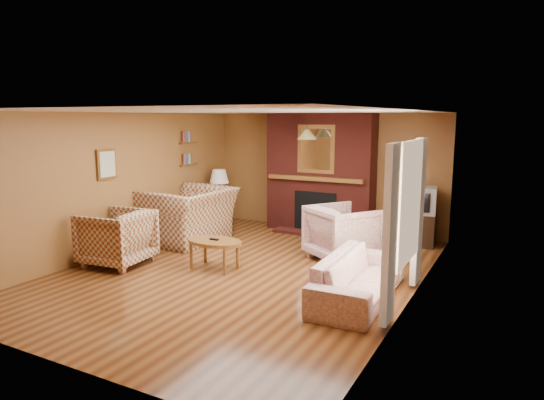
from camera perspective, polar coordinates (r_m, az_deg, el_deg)
The scene contains 20 objects.
floor at distance 7.49m, azimuth -3.28°, elevation -8.31°, with size 6.50×6.50×0.00m, color #49240F.
ceiling at distance 7.13m, azimuth -3.46°, elevation 10.36°, with size 6.50×6.50×0.00m, color silver.
wall_back at distance 10.11m, azimuth 6.26°, elevation 3.31°, with size 6.50×6.50×0.00m, color brown.
wall_front at distance 4.80m, azimuth -24.01°, elevation -4.60°, with size 6.50×6.50×0.00m, color brown.
wall_left at distance 8.77m, azimuth -17.48°, elevation 1.94°, with size 6.50×6.50×0.00m, color brown.
wall_right at distance 6.30m, azimuth 16.45°, elevation -0.89°, with size 6.50×6.50×0.00m, color brown.
fireplace at distance 9.87m, azimuth 5.68°, elevation 3.06°, with size 2.20×0.82×2.40m.
window_right at distance 6.14m, azimuth 15.60°, elevation -1.84°, with size 0.10×1.85×2.00m.
bookshelf at distance 10.10m, azimuth -9.68°, elevation 5.88°, with size 0.09×0.55×0.71m.
botanical_print at distance 8.50m, azimuth -18.88°, elevation 4.01°, with size 0.05×0.40×0.50m.
pendant_light at distance 9.18m, azimuth 4.13°, elevation 7.71°, with size 0.36×0.36×0.48m.
plaid_loveseat at distance 9.22m, azimuth -9.81°, elevation -1.78°, with size 1.55×1.35×1.00m, color maroon.
plaid_armchair at distance 8.06m, azimuth -17.82°, elevation -4.24°, with size 0.94×0.97×0.88m, color maroon.
floral_sofa at distance 6.40m, azimuth 10.19°, elevation -8.91°, with size 1.98×0.77×0.58m, color beige.
floral_armchair at distance 8.00m, azimuth 8.35°, elevation -3.85°, with size 0.97×1.00×0.91m, color beige.
coffee_table at distance 7.53m, azimuth -6.80°, elevation -5.10°, with size 0.92×0.57×0.48m.
side_table at distance 10.53m, azimuth -6.17°, elevation -1.56°, with size 0.41×0.41×0.54m, color brown.
table_lamp at distance 10.42m, azimuth -6.23°, elevation 1.95°, with size 0.41×0.41×0.68m.
tv_stand at distance 9.26m, azimuth 16.98°, elevation -3.31°, with size 0.55×0.50×0.60m, color black.
crt_tv at distance 9.15m, azimuth 17.13°, elevation -0.03°, with size 0.59×0.58×0.48m.
Camera 1 is at (3.71, -6.09, 2.32)m, focal length 32.00 mm.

